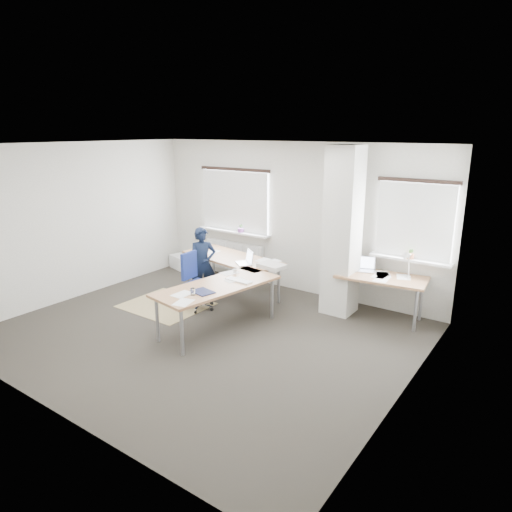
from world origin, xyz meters
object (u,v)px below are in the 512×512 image
Objects in this scene: desk_side at (382,279)px; task_chair at (198,293)px; person at (203,264)px; desk_main at (228,272)px.

task_chair is at bearing -160.19° from desk_side.
desk_side is 3.13m from person.
desk_main is 2.52m from desk_side.
task_chair is (-2.74, -1.37, -0.41)m from desk_side.
desk_side is (2.24, 1.16, -0.01)m from desk_main.
task_chair is (-0.50, -0.20, -0.42)m from desk_main.
person is at bearing -168.91° from desk_side.
desk_main is at bearing -63.19° from person.
desk_side reaches higher than desk_main.
desk_side reaches higher than task_chair.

